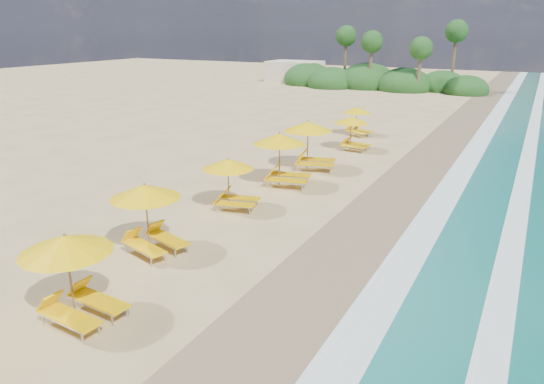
% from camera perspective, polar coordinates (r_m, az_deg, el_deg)
% --- Properties ---
extents(ground, '(160.00, 160.00, 0.00)m').
position_cam_1_polar(ground, '(19.73, 0.00, -3.31)').
color(ground, tan).
rests_on(ground, ground).
extents(wet_sand, '(4.00, 160.00, 0.01)m').
position_cam_1_polar(wet_sand, '(18.34, 11.15, -5.40)').
color(wet_sand, '#856E4F').
rests_on(wet_sand, ground).
extents(surf_foam, '(4.00, 160.00, 0.01)m').
position_cam_1_polar(surf_foam, '(17.84, 19.50, -6.77)').
color(surf_foam, white).
rests_on(surf_foam, ground).
extents(station_2, '(2.66, 2.48, 2.39)m').
position_cam_1_polar(station_2, '(13.80, -21.61, -8.54)').
color(station_2, olive).
rests_on(station_2, ground).
extents(station_3, '(2.99, 2.90, 2.40)m').
position_cam_1_polar(station_3, '(17.15, -13.73, -2.46)').
color(station_3, olive).
rests_on(station_3, ground).
extents(station_4, '(2.72, 2.64, 2.19)m').
position_cam_1_polar(station_4, '(20.78, -4.56, 1.34)').
color(station_4, olive).
rests_on(station_4, ground).
extents(station_5, '(3.17, 3.05, 2.58)m').
position_cam_1_polar(station_5, '(23.82, 1.32, 4.15)').
color(station_5, olive).
rests_on(station_5, ground).
extents(station_6, '(3.33, 3.24, 2.64)m').
position_cam_1_polar(station_6, '(26.70, 4.52, 5.71)').
color(station_6, olive).
rests_on(station_6, ground).
extents(station_7, '(2.40, 2.25, 2.13)m').
position_cam_1_polar(station_7, '(31.32, 9.23, 6.88)').
color(station_7, olive).
rests_on(station_7, ground).
extents(station_8, '(2.62, 2.59, 2.02)m').
position_cam_1_polar(station_8, '(35.75, 9.76, 8.15)').
color(station_8, olive).
rests_on(station_8, ground).
extents(treeline, '(25.80, 8.80, 9.74)m').
position_cam_1_polar(treeline, '(64.74, 11.52, 12.37)').
color(treeline, '#163D14').
rests_on(treeline, ground).
extents(beach_building, '(7.00, 5.00, 2.80)m').
position_cam_1_polar(beach_building, '(71.37, 2.61, 13.55)').
color(beach_building, beige).
rests_on(beach_building, ground).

